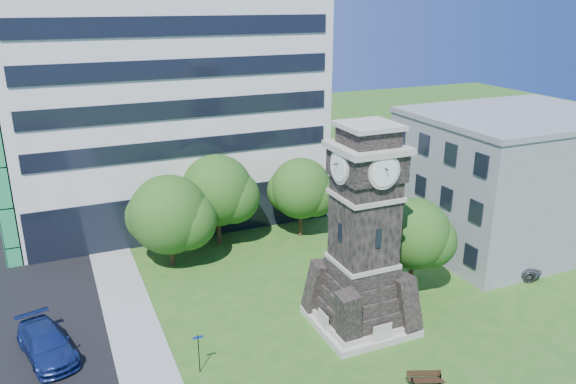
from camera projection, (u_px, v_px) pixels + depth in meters
name	position (u px, v px, depth m)	size (l,w,h in m)	color
ground	(330.00, 354.00, 30.79)	(160.00, 160.00, 0.00)	#275C1A
sidewalk	(139.00, 345.00, 31.52)	(3.00, 70.00, 0.06)	gray
clock_tower	(363.00, 243.00, 31.93)	(5.40, 5.40, 12.22)	beige
office_tall	(159.00, 52.00, 47.32)	(26.20, 15.11, 28.60)	white
office_low	(512.00, 179.00, 43.56)	(15.20, 12.20, 10.40)	gray
car_street_north	(46.00, 344.00, 30.37)	(2.19, 5.38, 1.56)	navy
car_east_lot	(503.00, 266.00, 39.33)	(2.36, 5.12, 1.42)	#4C4D51
park_bench	(425.00, 379.00, 28.03)	(1.74, 0.46, 0.90)	black
street_sign	(199.00, 349.00, 28.88)	(0.53, 0.05, 2.22)	black
tree_nw	(170.00, 216.00, 39.85)	(6.24, 5.68, 6.82)	#332114
tree_nc	(218.00, 192.00, 43.15)	(6.10, 5.54, 7.30)	#332114
tree_ne	(302.00, 190.00, 44.97)	(5.39, 4.90, 6.54)	#332114
tree_east	(415.00, 236.00, 35.76)	(5.05, 4.60, 6.61)	#332114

